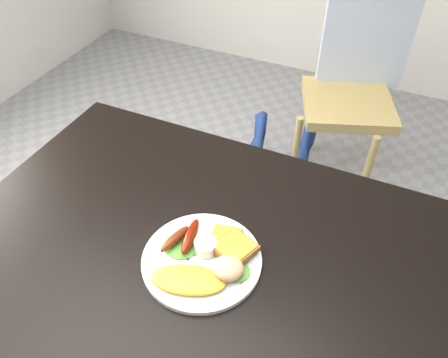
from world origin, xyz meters
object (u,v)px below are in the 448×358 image
Objects in this scene: dining_chair at (348,104)px; plate at (202,260)px; person at (258,123)px; dining_table at (205,255)px.

dining_chair is 1.46× the size of plate.
plate is at bearing 91.61° from person.
dining_chair is at bearing 85.20° from plate.
plate reaches higher than dining_chair.
dining_chair is 1.29m from plate.
dining_chair is 0.28× the size of person.
dining_chair is at bearing 84.64° from dining_table.
person is at bearing 99.11° from dining_table.
person is 0.63m from plate.
dining_table is 0.60m from person.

